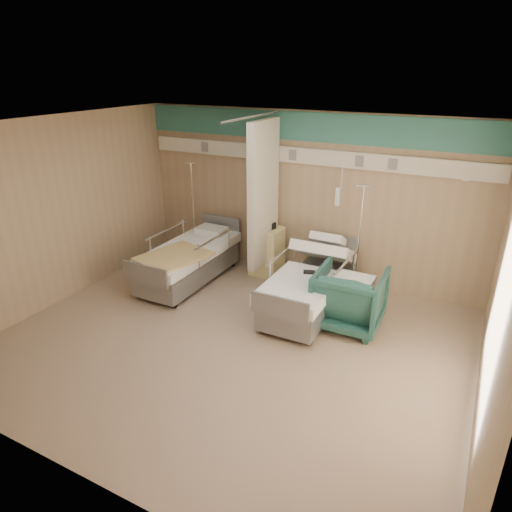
% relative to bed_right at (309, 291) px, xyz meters
% --- Properties ---
extents(ground, '(6.00, 5.00, 0.00)m').
position_rel_bed_right_xyz_m(ground, '(-0.60, -1.30, -0.32)').
color(ground, gray).
rests_on(ground, ground).
extents(room_walls, '(6.04, 5.04, 2.82)m').
position_rel_bed_right_xyz_m(room_walls, '(-0.63, -1.05, 1.55)').
color(room_walls, tan).
rests_on(room_walls, ground).
extents(bed_right, '(1.00, 2.16, 0.63)m').
position_rel_bed_right_xyz_m(bed_right, '(0.00, 0.00, 0.00)').
color(bed_right, white).
rests_on(bed_right, ground).
extents(bed_left, '(1.00, 2.16, 0.63)m').
position_rel_bed_right_xyz_m(bed_left, '(-2.20, 0.00, 0.00)').
color(bed_left, white).
rests_on(bed_left, ground).
extents(bedside_cabinet, '(0.50, 0.48, 0.85)m').
position_rel_bed_right_xyz_m(bedside_cabinet, '(-1.15, 0.90, 0.11)').
color(bedside_cabinet, '#F0E596').
rests_on(bedside_cabinet, ground).
extents(visitor_armchair, '(0.95, 0.97, 0.86)m').
position_rel_bed_right_xyz_m(visitor_armchair, '(0.65, -0.13, 0.11)').
color(visitor_armchair, '#1F4E48').
rests_on(visitor_armchair, ground).
extents(waffle_blanket, '(0.55, 0.49, 0.06)m').
position_rel_bed_right_xyz_m(waffle_blanket, '(0.67, -0.14, 0.57)').
color(waffle_blanket, white).
rests_on(waffle_blanket, visitor_armchair).
extents(iv_stand_right, '(0.33, 0.33, 1.84)m').
position_rel_bed_right_xyz_m(iv_stand_right, '(0.50, 0.71, 0.06)').
color(iv_stand_right, silver).
rests_on(iv_stand_right, ground).
extents(iv_stand_left, '(0.33, 0.33, 1.85)m').
position_rel_bed_right_xyz_m(iv_stand_left, '(-2.68, 0.91, 0.06)').
color(iv_stand_left, silver).
rests_on(iv_stand_left, ground).
extents(call_remote, '(0.19, 0.13, 0.04)m').
position_rel_bed_right_xyz_m(call_remote, '(0.00, -0.04, 0.33)').
color(call_remote, black).
rests_on(call_remote, bed_right).
extents(tan_blanket, '(1.06, 1.22, 0.04)m').
position_rel_bed_right_xyz_m(tan_blanket, '(-2.12, -0.46, 0.33)').
color(tan_blanket, tan).
rests_on(tan_blanket, bed_left).
extents(toiletry_bag, '(0.24, 0.19, 0.11)m').
position_rel_bed_right_xyz_m(toiletry_bag, '(-1.13, 0.93, 0.59)').
color(toiletry_bag, black).
rests_on(toiletry_bag, bedside_cabinet).
extents(white_cup, '(0.10, 0.10, 0.12)m').
position_rel_bed_right_xyz_m(white_cup, '(-1.23, 0.87, 0.60)').
color(white_cup, white).
rests_on(white_cup, bedside_cabinet).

